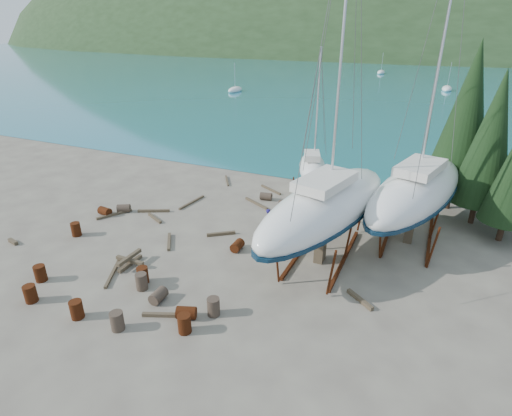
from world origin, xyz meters
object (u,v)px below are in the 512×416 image
at_px(small_sailboat_shore, 312,167).
at_px(large_sailboat_near, 326,206).
at_px(large_sailboat_far, 417,191).
at_px(worker, 269,221).

bearing_deg(small_sailboat_shore, large_sailboat_near, -88.98).
distance_m(large_sailboat_far, small_sailboat_shore, 9.91).
distance_m(large_sailboat_near, worker, 4.83).
xyz_separation_m(large_sailboat_near, small_sailboat_shore, (-3.77, 10.02, -1.35)).
bearing_deg(large_sailboat_far, worker, -144.78).
bearing_deg(large_sailboat_far, small_sailboat_shore, 160.70).
bearing_deg(worker, large_sailboat_far, -73.58).
distance_m(small_sailboat_shore, worker, 8.64).
xyz_separation_m(large_sailboat_far, small_sailboat_shore, (-8.09, 5.56, -1.34)).
bearing_deg(large_sailboat_near, small_sailboat_shore, 124.38).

